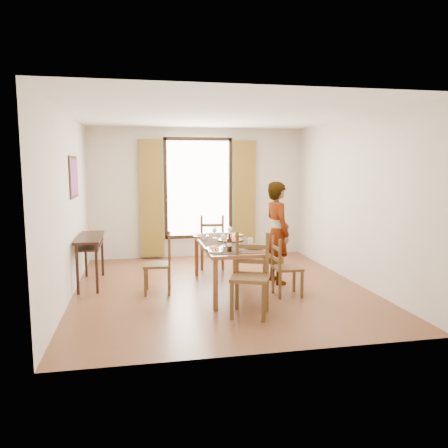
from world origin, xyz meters
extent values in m
plane|color=#542E1A|center=(0.00, 0.00, 0.00)|extent=(5.00, 5.00, 0.00)
cube|color=beige|center=(0.00, 2.50, 1.35)|extent=(4.50, 0.10, 2.70)
cube|color=beige|center=(0.00, -2.50, 1.35)|extent=(4.50, 0.10, 2.70)
cube|color=beige|center=(-2.25, 0.00, 1.35)|extent=(0.10, 5.00, 2.70)
cube|color=beige|center=(2.25, 0.00, 1.35)|extent=(0.10, 5.00, 2.70)
cube|color=white|center=(0.00, 0.00, 2.72)|extent=(4.50, 5.00, 0.04)
cube|color=white|center=(0.00, 2.47, 1.45)|extent=(1.30, 0.04, 2.00)
cube|color=olive|center=(-0.98, 2.41, 1.25)|extent=(0.48, 0.10, 2.40)
cube|color=olive|center=(0.98, 2.41, 1.25)|extent=(0.48, 0.10, 2.40)
cube|color=black|center=(-2.24, 0.60, 1.75)|extent=(0.02, 0.86, 0.66)
cube|color=red|center=(-2.23, 0.60, 1.75)|extent=(0.01, 0.76, 0.56)
cube|color=black|center=(-2.03, 0.60, 0.78)|extent=(0.38, 1.20, 0.04)
cube|color=black|center=(-2.03, 0.60, 0.66)|extent=(0.34, 1.10, 0.03)
cube|color=black|center=(-2.17, 0.05, 0.38)|extent=(0.04, 0.04, 0.76)
cube|color=black|center=(-2.17, 1.15, 0.38)|extent=(0.04, 0.04, 0.76)
cube|color=black|center=(-1.89, 0.05, 0.38)|extent=(0.04, 0.04, 0.76)
cube|color=black|center=(-1.89, 1.15, 0.38)|extent=(0.04, 0.04, 0.76)
cube|color=brown|center=(0.08, -0.12, 0.72)|extent=(0.81, 2.01, 0.05)
cube|color=black|center=(0.08, -0.12, 0.75)|extent=(0.75, 1.85, 0.01)
cube|color=brown|center=(-0.27, -1.07, 0.35)|extent=(0.06, 0.06, 0.70)
cube|color=brown|center=(-0.27, 0.82, 0.35)|extent=(0.06, 0.06, 0.70)
cube|color=brown|center=(0.42, -1.07, 0.35)|extent=(0.06, 0.06, 0.70)
cube|color=brown|center=(0.42, 0.82, 0.35)|extent=(0.06, 0.06, 0.70)
cube|color=#4F351A|center=(-0.99, -0.09, 0.44)|extent=(0.44, 0.44, 0.04)
cube|color=#4F351A|center=(-1.15, 0.10, 0.22)|extent=(0.04, 0.04, 0.44)
cube|color=#4F351A|center=(-0.80, 0.06, 0.22)|extent=(0.04, 0.04, 0.44)
cube|color=#4F351A|center=(-1.18, -0.25, 0.22)|extent=(0.04, 0.04, 0.44)
cube|color=#4F351A|center=(-0.83, -0.28, 0.22)|extent=(0.04, 0.04, 0.44)
cube|color=#4F351A|center=(-0.79, 0.06, 0.68)|extent=(0.03, 0.03, 0.48)
cube|color=#4F351A|center=(-0.82, -0.28, 0.68)|extent=(0.03, 0.03, 0.48)
cube|color=#4F351A|center=(-0.81, -0.11, 0.58)|extent=(0.06, 0.35, 0.05)
cube|color=#4F351A|center=(-0.81, -0.11, 0.76)|extent=(0.06, 0.35, 0.05)
cube|color=#4F351A|center=(0.11, 1.37, 0.49)|extent=(0.52, 0.52, 0.04)
cube|color=#4F351A|center=(0.33, 1.53, 0.24)|extent=(0.04, 0.04, 0.49)
cube|color=#4F351A|center=(0.27, 1.15, 0.24)|extent=(0.04, 0.04, 0.49)
cube|color=#4F351A|center=(-0.05, 1.60, 0.24)|extent=(0.04, 0.04, 0.49)
cube|color=#4F351A|center=(-0.12, 1.22, 0.24)|extent=(0.04, 0.04, 0.49)
cube|color=#4F351A|center=(0.26, 1.14, 0.76)|extent=(0.04, 0.04, 0.54)
cube|color=#4F351A|center=(-0.12, 1.20, 0.76)|extent=(0.04, 0.04, 0.54)
cube|color=#4F351A|center=(0.07, 1.17, 0.65)|extent=(0.39, 0.09, 0.05)
cube|color=#4F351A|center=(0.07, 1.17, 0.84)|extent=(0.39, 0.09, 0.05)
cube|color=#4F351A|center=(0.14, -1.34, 0.50)|extent=(0.61, 0.61, 0.04)
cube|color=#4F351A|center=(-0.13, -1.45, 0.25)|extent=(0.04, 0.04, 0.50)
cube|color=#4F351A|center=(0.02, -1.08, 0.25)|extent=(0.04, 0.04, 0.50)
cube|color=#4F351A|center=(0.25, -1.60, 0.25)|extent=(0.04, 0.04, 0.50)
cube|color=#4F351A|center=(0.40, -1.23, 0.25)|extent=(0.04, 0.04, 0.50)
cube|color=#4F351A|center=(0.03, -1.07, 0.78)|extent=(0.04, 0.04, 0.56)
cube|color=#4F351A|center=(0.40, -1.22, 0.78)|extent=(0.04, 0.04, 0.56)
cube|color=#4F351A|center=(0.21, -1.15, 0.67)|extent=(0.38, 0.18, 0.06)
cube|color=#4F351A|center=(0.21, -1.15, 0.87)|extent=(0.38, 0.18, 0.06)
cube|color=#4F351A|center=(0.90, -0.61, 0.42)|extent=(0.39, 0.39, 0.04)
cube|color=#4F351A|center=(1.07, -0.78, 0.21)|extent=(0.04, 0.04, 0.42)
cube|color=#4F351A|center=(0.74, -0.77, 0.21)|extent=(0.04, 0.04, 0.42)
cube|color=#4F351A|center=(1.07, -0.44, 0.21)|extent=(0.04, 0.04, 0.42)
cube|color=#4F351A|center=(0.74, -0.44, 0.21)|extent=(0.04, 0.04, 0.42)
cube|color=#4F351A|center=(0.73, -0.77, 0.65)|extent=(0.03, 0.03, 0.47)
cube|color=#4F351A|center=(0.73, -0.44, 0.65)|extent=(0.03, 0.03, 0.47)
cube|color=#4F351A|center=(0.73, -0.61, 0.56)|extent=(0.03, 0.34, 0.05)
cube|color=#4F351A|center=(0.73, -0.61, 0.73)|extent=(0.03, 0.34, 0.05)
imported|color=gray|center=(0.98, 0.13, 0.84)|extent=(0.71, 0.55, 1.68)
cylinder|color=silver|center=(0.39, -0.39, 0.81)|extent=(0.07, 0.07, 0.10)
cylinder|color=silver|center=(-0.22, 0.21, 0.81)|extent=(0.07, 0.07, 0.10)
cylinder|color=silver|center=(0.10, -0.82, 0.81)|extent=(0.07, 0.07, 0.10)
camera|label=1|loc=(-1.25, -6.64, 1.94)|focal=35.00mm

